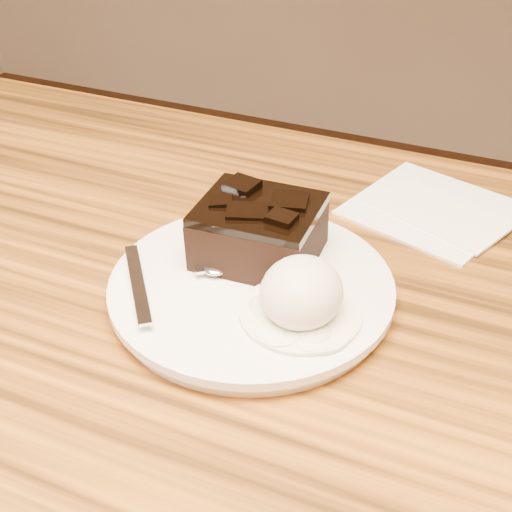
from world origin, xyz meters
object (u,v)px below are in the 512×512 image
at_px(brownie, 259,234).
at_px(plate, 251,291).
at_px(napkin, 431,208).
at_px(ice_cream_scoop, 302,292).
at_px(spoon, 213,263).

bearing_deg(brownie, plate, -76.37).
bearing_deg(napkin, brownie, -124.24).
xyz_separation_m(brownie, ice_cream_scoop, (0.06, -0.06, -0.00)).
height_order(plate, spoon, spoon).
distance_m(ice_cream_scoop, spoon, 0.10).
bearing_deg(plate, brownie, 103.63).
bearing_deg(ice_cream_scoop, napkin, 76.66).
distance_m(ice_cream_scoop, napkin, 0.25).
relative_size(ice_cream_scoop, spoon, 0.42).
distance_m(plate, napkin, 0.24).
height_order(ice_cream_scoop, napkin, ice_cream_scoop).
xyz_separation_m(ice_cream_scoop, napkin, (0.06, 0.24, -0.04)).
xyz_separation_m(plate, napkin, (0.11, 0.21, -0.01)).
relative_size(plate, napkin, 1.65).
bearing_deg(brownie, napkin, 55.76).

